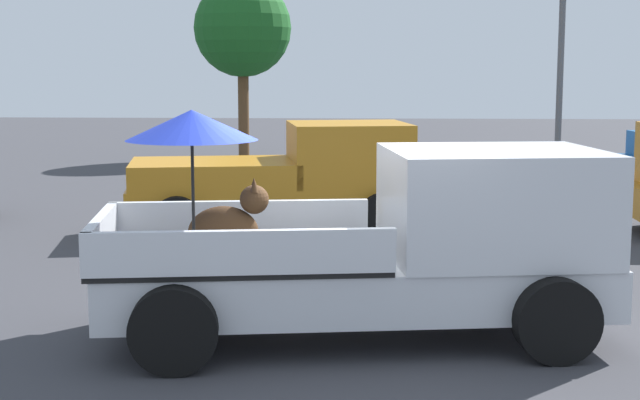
# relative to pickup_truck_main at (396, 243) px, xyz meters

# --- Properties ---
(ground_plane) EXTENTS (80.00, 80.00, 0.00)m
(ground_plane) POSITION_rel_pickup_truck_main_xyz_m (-0.41, -0.04, -0.97)
(ground_plane) COLOR #38383D
(pickup_truck_main) EXTENTS (5.26, 2.82, 2.33)m
(pickup_truck_main) POSITION_rel_pickup_truck_main_xyz_m (0.00, 0.00, 0.00)
(pickup_truck_main) COLOR black
(pickup_truck_main) RESTS_ON ground
(pickup_truck_red) EXTENTS (5.04, 2.83, 1.80)m
(pickup_truck_red) POSITION_rel_pickup_truck_main_xyz_m (-1.59, 5.97, -0.10)
(pickup_truck_red) COLOR black
(pickup_truck_red) RESTS_ON ground
(motel_sign) EXTENTS (1.40, 0.16, 5.28)m
(motel_sign) POSITION_rel_pickup_truck_main_xyz_m (4.45, 14.36, 2.73)
(motel_sign) COLOR #59595B
(motel_sign) RESTS_ON ground
(tree_by_lot) EXTENTS (2.86, 2.86, 5.26)m
(tree_by_lot) POSITION_rel_pickup_truck_main_xyz_m (-3.98, 18.38, 2.83)
(tree_by_lot) COLOR brown
(tree_by_lot) RESTS_ON ground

